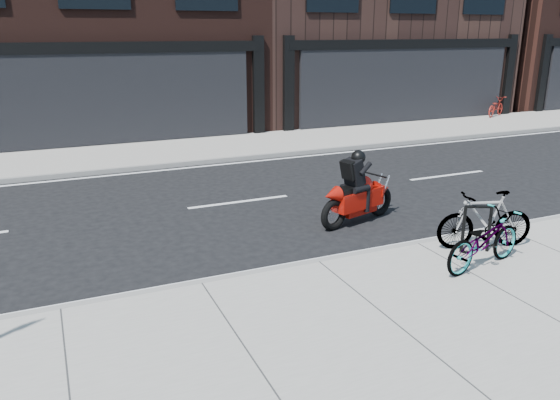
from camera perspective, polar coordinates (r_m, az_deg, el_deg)
name	(u,v)px	position (r m, az deg, el deg)	size (l,w,h in m)	color
ground	(273,230)	(10.82, -0.79, -3.16)	(120.00, 120.00, 0.00)	black
sidewalk_near	(437,362)	(6.93, 16.08, -15.93)	(60.00, 6.00, 0.13)	gray
sidewalk_far	(180,151)	(17.93, -10.45, 5.08)	(60.00, 3.50, 0.13)	gray
bike_rack	(477,224)	(9.89, 19.88, -2.41)	(0.47, 0.23, 0.84)	black
bicycle_front	(484,240)	(9.29, 20.51, -3.97)	(0.61, 1.74, 0.91)	gray
bicycle_rear	(485,220)	(10.09, 20.64, -1.96)	(0.49, 1.72, 1.03)	gray
motorcycle	(361,193)	(11.24, 8.48, 0.78)	(2.00, 0.83, 1.53)	black
bicycle_far	(496,107)	(26.16, 21.62, 9.04)	(0.55, 1.59, 0.83)	maroon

